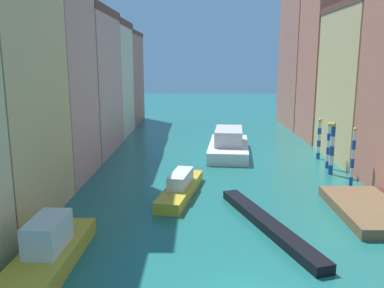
{
  "coord_description": "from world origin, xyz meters",
  "views": [
    {
      "loc": [
        -2.02,
        -13.36,
        9.07
      ],
      "look_at": [
        -2.46,
        23.34,
        1.5
      ],
      "focal_mm": 37.71,
      "sensor_mm": 36.0,
      "label": 1
    }
  ],
  "objects_px": {
    "mooring_pole_3": "(319,138)",
    "vaporetto_white": "(229,145)",
    "waterfront_dock": "(368,210)",
    "mooring_pole_2": "(329,145)",
    "gondola_black": "(267,224)",
    "motorboat_1": "(181,187)",
    "motorboat_0": "(49,250)",
    "mooring_pole_0": "(353,156)",
    "mooring_pole_1": "(332,148)"
  },
  "relations": [
    {
      "from": "mooring_pole_3",
      "to": "vaporetto_white",
      "type": "relative_size",
      "value": 0.39
    },
    {
      "from": "waterfront_dock",
      "to": "mooring_pole_2",
      "type": "bearing_deg",
      "value": 84.92
    },
    {
      "from": "vaporetto_white",
      "to": "gondola_black",
      "type": "relative_size",
      "value": 0.94
    },
    {
      "from": "gondola_black",
      "to": "motorboat_1",
      "type": "relative_size",
      "value": 1.3
    },
    {
      "from": "mooring_pole_3",
      "to": "motorboat_0",
      "type": "relative_size",
      "value": 0.53
    },
    {
      "from": "motorboat_1",
      "to": "mooring_pole_3",
      "type": "bearing_deg",
      "value": 40.45
    },
    {
      "from": "mooring_pole_0",
      "to": "motorboat_1",
      "type": "bearing_deg",
      "value": -169.91
    },
    {
      "from": "motorboat_0",
      "to": "motorboat_1",
      "type": "bearing_deg",
      "value": 60.73
    },
    {
      "from": "waterfront_dock",
      "to": "mooring_pole_1",
      "type": "height_order",
      "value": "mooring_pole_1"
    },
    {
      "from": "vaporetto_white",
      "to": "mooring_pole_2",
      "type": "bearing_deg",
      "value": -32.01
    },
    {
      "from": "mooring_pole_1",
      "to": "motorboat_0",
      "type": "distance_m",
      "value": 23.27
    },
    {
      "from": "motorboat_1",
      "to": "mooring_pole_2",
      "type": "bearing_deg",
      "value": 30.6
    },
    {
      "from": "mooring_pole_3",
      "to": "motorboat_1",
      "type": "distance_m",
      "value": 16.61
    },
    {
      "from": "mooring_pole_0",
      "to": "motorboat_0",
      "type": "bearing_deg",
      "value": -146.19
    },
    {
      "from": "mooring_pole_2",
      "to": "motorboat_1",
      "type": "height_order",
      "value": "mooring_pole_2"
    },
    {
      "from": "gondola_black",
      "to": "mooring_pole_2",
      "type": "bearing_deg",
      "value": 60.28
    },
    {
      "from": "waterfront_dock",
      "to": "mooring_pole_0",
      "type": "relative_size",
      "value": 1.69
    },
    {
      "from": "mooring_pole_2",
      "to": "mooring_pole_3",
      "type": "relative_size",
      "value": 1.03
    },
    {
      "from": "waterfront_dock",
      "to": "mooring_pole_1",
      "type": "distance_m",
      "value": 9.07
    },
    {
      "from": "waterfront_dock",
      "to": "mooring_pole_3",
      "type": "xyz_separation_m",
      "value": [
        1.17,
        14.23,
        1.67
      ]
    },
    {
      "from": "mooring_pole_2",
      "to": "gondola_black",
      "type": "relative_size",
      "value": 0.38
    },
    {
      "from": "waterfront_dock",
      "to": "mooring_pole_2",
      "type": "xyz_separation_m",
      "value": [
        0.96,
        10.81,
        1.73
      ]
    },
    {
      "from": "mooring_pole_0",
      "to": "mooring_pole_2",
      "type": "height_order",
      "value": "mooring_pole_0"
    },
    {
      "from": "mooring_pole_0",
      "to": "motorboat_1",
      "type": "xyz_separation_m",
      "value": [
        -12.52,
        -2.23,
        -1.66
      ]
    },
    {
      "from": "mooring_pole_1",
      "to": "mooring_pole_3",
      "type": "bearing_deg",
      "value": 83.95
    },
    {
      "from": "mooring_pole_3",
      "to": "vaporetto_white",
      "type": "distance_m",
      "value": 8.58
    },
    {
      "from": "mooring_pole_2",
      "to": "motorboat_0",
      "type": "height_order",
      "value": "mooring_pole_2"
    },
    {
      "from": "vaporetto_white",
      "to": "motorboat_0",
      "type": "height_order",
      "value": "vaporetto_white"
    },
    {
      "from": "mooring_pole_1",
      "to": "gondola_black",
      "type": "bearing_deg",
      "value": -122.63
    },
    {
      "from": "mooring_pole_3",
      "to": "motorboat_1",
      "type": "relative_size",
      "value": 0.48
    },
    {
      "from": "mooring_pole_2",
      "to": "vaporetto_white",
      "type": "height_order",
      "value": "mooring_pole_2"
    },
    {
      "from": "mooring_pole_0",
      "to": "mooring_pole_2",
      "type": "xyz_separation_m",
      "value": [
        -0.13,
        5.1,
        -0.19
      ]
    },
    {
      "from": "mooring_pole_0",
      "to": "vaporetto_white",
      "type": "distance_m",
      "value": 13.18
    },
    {
      "from": "mooring_pole_2",
      "to": "motorboat_0",
      "type": "xyz_separation_m",
      "value": [
        -17.91,
        -17.18,
        -1.31
      ]
    },
    {
      "from": "gondola_black",
      "to": "motorboat_1",
      "type": "xyz_separation_m",
      "value": [
        -5.0,
        5.61,
        0.32
      ]
    },
    {
      "from": "mooring_pole_3",
      "to": "motorboat_0",
      "type": "xyz_separation_m",
      "value": [
        -18.12,
        -20.59,
        -1.25
      ]
    },
    {
      "from": "mooring_pole_1",
      "to": "motorboat_1",
      "type": "xyz_separation_m",
      "value": [
        -12.02,
        -5.36,
        -1.62
      ]
    },
    {
      "from": "mooring_pole_0",
      "to": "gondola_black",
      "type": "distance_m",
      "value": 11.04
    },
    {
      "from": "waterfront_dock",
      "to": "vaporetto_white",
      "type": "bearing_deg",
      "value": 114.29
    },
    {
      "from": "mooring_pole_0",
      "to": "motorboat_0",
      "type": "xyz_separation_m",
      "value": [
        -18.04,
        -12.08,
        -1.5
      ]
    },
    {
      "from": "mooring_pole_0",
      "to": "motorboat_1",
      "type": "relative_size",
      "value": 0.54
    },
    {
      "from": "mooring_pole_2",
      "to": "motorboat_0",
      "type": "relative_size",
      "value": 0.55
    },
    {
      "from": "vaporetto_white",
      "to": "motorboat_0",
      "type": "distance_m",
      "value": 24.32
    },
    {
      "from": "mooring_pole_2",
      "to": "gondola_black",
      "type": "height_order",
      "value": "mooring_pole_2"
    },
    {
      "from": "mooring_pole_0",
      "to": "mooring_pole_1",
      "type": "xyz_separation_m",
      "value": [
        -0.49,
        3.13,
        -0.04
      ]
    },
    {
      "from": "vaporetto_white",
      "to": "mooring_pole_3",
      "type": "bearing_deg",
      "value": -11.37
    },
    {
      "from": "vaporetto_white",
      "to": "motorboat_0",
      "type": "xyz_separation_m",
      "value": [
        -9.77,
        -22.27,
        -0.25
      ]
    },
    {
      "from": "waterfront_dock",
      "to": "mooring_pole_1",
      "type": "xyz_separation_m",
      "value": [
        0.6,
        8.85,
        1.89
      ]
    },
    {
      "from": "mooring_pole_1",
      "to": "mooring_pole_2",
      "type": "distance_m",
      "value": 2.0
    },
    {
      "from": "mooring_pole_1",
      "to": "gondola_black",
      "type": "height_order",
      "value": "mooring_pole_1"
    }
  ]
}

